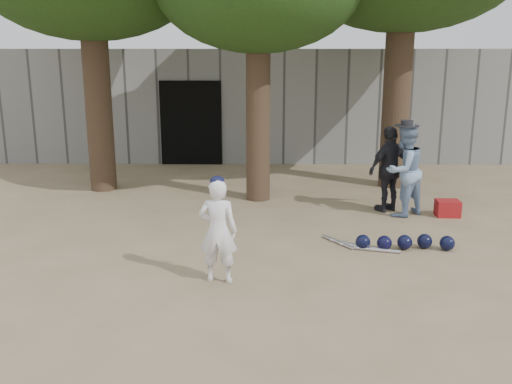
{
  "coord_description": "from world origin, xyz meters",
  "views": [
    {
      "loc": [
        0.71,
        -7.14,
        3.0
      ],
      "look_at": [
        0.6,
        1.0,
        0.95
      ],
      "focal_mm": 40.0,
      "sensor_mm": 36.0,
      "label": 1
    }
  ],
  "objects_px": {
    "boy_player": "(218,231)",
    "spectator_dark": "(390,169)",
    "spectator_blue": "(404,171)",
    "red_bag": "(448,208)"
  },
  "relations": [
    {
      "from": "boy_player",
      "to": "spectator_dark",
      "type": "relative_size",
      "value": 0.86
    },
    {
      "from": "boy_player",
      "to": "spectator_dark",
      "type": "xyz_separation_m",
      "value": [
        2.96,
        3.43,
        0.11
      ]
    },
    {
      "from": "boy_player",
      "to": "red_bag",
      "type": "distance_m",
      "value": 5.06
    },
    {
      "from": "spectator_dark",
      "to": "red_bag",
      "type": "distance_m",
      "value": 1.27
    },
    {
      "from": "spectator_dark",
      "to": "red_bag",
      "type": "xyz_separation_m",
      "value": [
        1.03,
        -0.35,
        -0.66
      ]
    },
    {
      "from": "spectator_dark",
      "to": "red_bag",
      "type": "height_order",
      "value": "spectator_dark"
    },
    {
      "from": "boy_player",
      "to": "red_bag",
      "type": "height_order",
      "value": "boy_player"
    },
    {
      "from": "boy_player",
      "to": "spectator_blue",
      "type": "distance_m",
      "value": 4.44
    },
    {
      "from": "spectator_blue",
      "to": "red_bag",
      "type": "distance_m",
      "value": 1.09
    },
    {
      "from": "spectator_blue",
      "to": "spectator_dark",
      "type": "distance_m",
      "value": 0.36
    }
  ]
}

